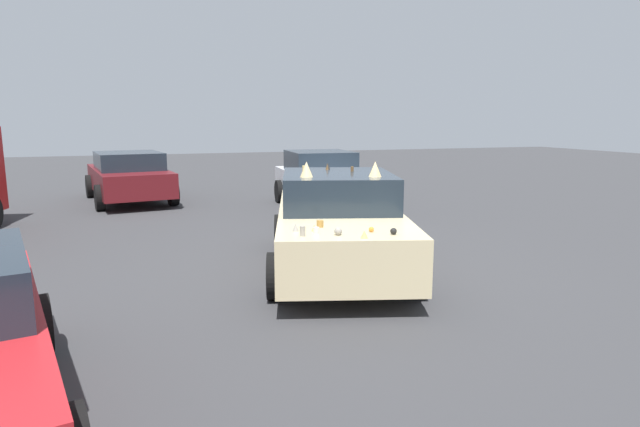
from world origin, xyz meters
TOP-DOWN VIEW (x-y plane):
  - ground_plane at (0.00, 0.00)m, footprint 60.00×60.00m
  - art_car_decorated at (0.03, -0.01)m, footprint 4.86×3.01m
  - parked_sedan_near_left at (8.47, 3.15)m, footprint 4.59×2.58m
  - parked_sedan_row_back_center at (5.59, -1.68)m, footprint 4.36×2.17m

SIDE VIEW (x-z plane):
  - ground_plane at x=0.00m, z-range 0.00..0.00m
  - parked_sedan_near_left at x=8.47m, z-range 0.02..1.44m
  - parked_sedan_row_back_center at x=5.59m, z-range -0.01..1.48m
  - art_car_decorated at x=0.03m, z-range -0.12..1.61m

